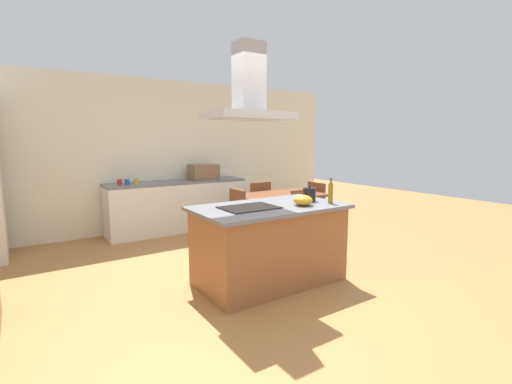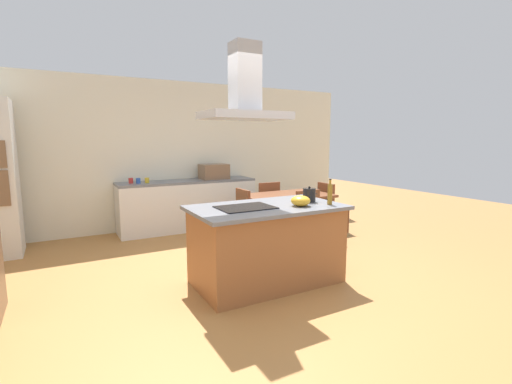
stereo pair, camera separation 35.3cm
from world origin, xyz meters
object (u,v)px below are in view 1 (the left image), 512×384
at_px(coffee_mug_red, 119,182).
at_px(chair_facing_island, 307,216).
at_px(mixing_bowl, 303,200).
at_px(coffee_mug_blue, 127,182).
at_px(countertop_microwave, 203,172).
at_px(range_hood, 249,95).
at_px(cooktop, 249,208).
at_px(chair_facing_back_wall, 257,203).
at_px(chair_at_right_end, 320,203).
at_px(dining_table, 280,199).
at_px(chair_at_left_end, 231,215).
at_px(tea_kettle, 309,194).
at_px(coffee_mug_yellow, 136,181).
at_px(olive_oil_bottle, 331,193).

bearing_deg(coffee_mug_red, chair_facing_island, -45.06).
xyz_separation_m(mixing_bowl, coffee_mug_blue, (-1.18, 3.05, -0.01)).
xyz_separation_m(countertop_microwave, range_hood, (-0.81, -2.88, 1.06)).
bearing_deg(cooktop, chair_facing_back_wall, 54.33).
bearing_deg(chair_facing_back_wall, coffee_mug_red, 158.65).
height_order(coffee_mug_blue, chair_facing_island, coffee_mug_blue).
xyz_separation_m(cooktop, chair_facing_back_wall, (1.49, 2.07, -0.40)).
relative_size(chair_facing_island, chair_at_right_end, 1.00).
bearing_deg(chair_facing_island, dining_table, 90.00).
height_order(countertop_microwave, chair_at_left_end, countertop_microwave).
relative_size(tea_kettle, coffee_mug_blue, 2.26).
xyz_separation_m(coffee_mug_red, range_hood, (0.69, -2.92, 1.16)).
bearing_deg(coffee_mug_yellow, coffee_mug_blue, 177.45).
relative_size(cooktop, dining_table, 0.43).
distance_m(cooktop, countertop_microwave, 2.99).
distance_m(dining_table, chair_at_right_end, 0.93).
bearing_deg(olive_oil_bottle, tea_kettle, 111.54).
bearing_deg(chair_at_right_end, chair_facing_island, -143.99).
height_order(chair_facing_back_wall, chair_facing_island, same).
relative_size(countertop_microwave, chair_facing_back_wall, 0.56).
distance_m(coffee_mug_yellow, dining_table, 2.42).
distance_m(tea_kettle, countertop_microwave, 2.91).
xyz_separation_m(cooktop, chair_at_right_end, (2.40, 1.40, -0.40)).
distance_m(countertop_microwave, coffee_mug_blue, 1.40).
height_order(coffee_mug_blue, coffee_mug_yellow, same).
bearing_deg(cooktop, countertop_microwave, 74.28).
bearing_deg(chair_at_left_end, cooktop, -112.09).
distance_m(mixing_bowl, countertop_microwave, 3.09).
height_order(dining_table, chair_facing_back_wall, chair_facing_back_wall).
distance_m(olive_oil_bottle, dining_table, 1.81).
relative_size(countertop_microwave, coffee_mug_yellow, 5.56).
distance_m(cooktop, dining_table, 2.06).
relative_size(coffee_mug_red, coffee_mug_yellow, 1.00).
bearing_deg(chair_at_right_end, countertop_microwave, 137.13).
height_order(mixing_bowl, coffee_mug_yellow, mixing_bowl).
bearing_deg(countertop_microwave, coffee_mug_red, 178.44).
bearing_deg(range_hood, mixing_bowl, -18.67).
bearing_deg(dining_table, mixing_bowl, -119.10).
height_order(dining_table, chair_at_left_end, chair_at_left_end).
bearing_deg(mixing_bowl, cooktop, 161.33).
bearing_deg(chair_at_left_end, chair_at_right_end, 0.00).
distance_m(tea_kettle, chair_facing_back_wall, 2.24).
bearing_deg(chair_facing_back_wall, olive_oil_bottle, -102.97).
bearing_deg(dining_table, chair_facing_island, -90.00).
bearing_deg(chair_at_right_end, coffee_mug_blue, 154.12).
relative_size(mixing_bowl, coffee_mug_yellow, 2.42).
height_order(tea_kettle, olive_oil_bottle, olive_oil_bottle).
bearing_deg(countertop_microwave, coffee_mug_blue, -178.88).
height_order(cooktop, countertop_microwave, countertop_microwave).
distance_m(chair_at_left_end, chair_facing_island, 1.13).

